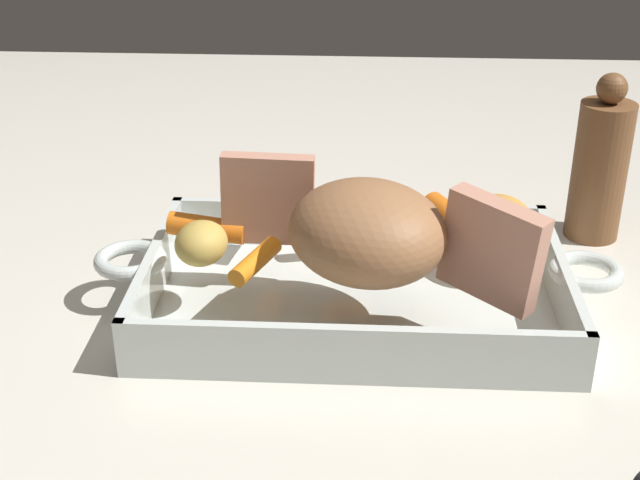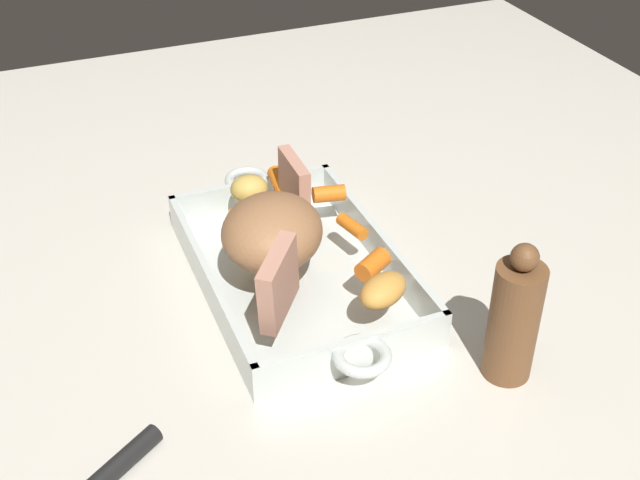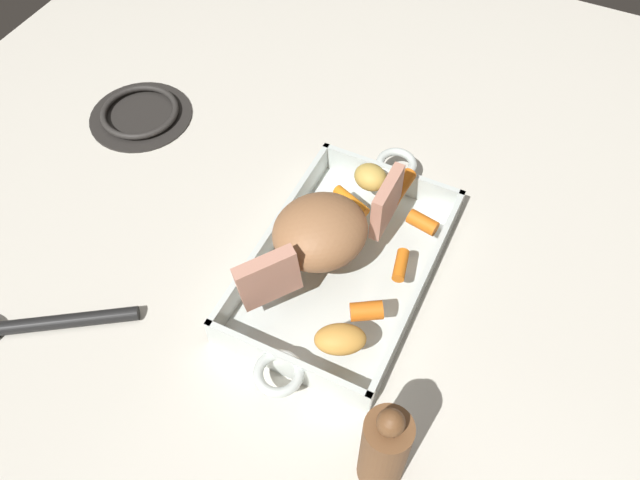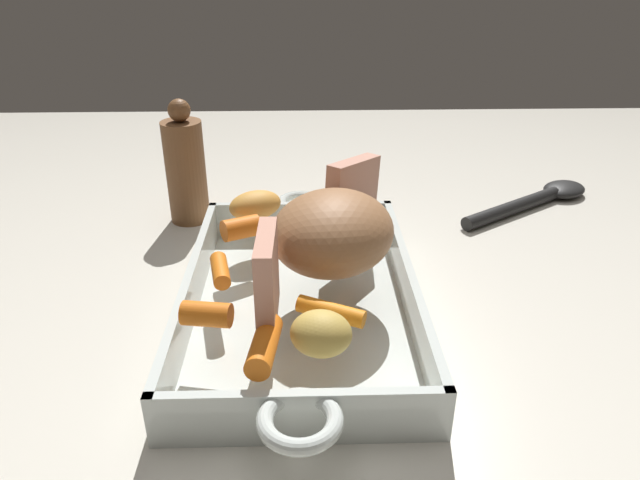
# 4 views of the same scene
# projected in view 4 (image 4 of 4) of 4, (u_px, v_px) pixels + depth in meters

# --- Properties ---
(ground_plane) EXTENTS (1.61, 1.61, 0.00)m
(ground_plane) POSITION_uv_depth(u_px,v_px,m) (301.00, 313.00, 0.59)
(ground_plane) COLOR silver
(roasting_dish) EXTENTS (0.44, 0.23, 0.05)m
(roasting_dish) POSITION_uv_depth(u_px,v_px,m) (301.00, 300.00, 0.58)
(roasting_dish) COLOR silver
(roasting_dish) RESTS_ON ground_plane
(pork_roast) EXTENTS (0.17, 0.17, 0.08)m
(pork_roast) POSITION_uv_depth(u_px,v_px,m) (333.00, 232.00, 0.56)
(pork_roast) COLOR #9E6B44
(pork_roast) RESTS_ON roasting_dish
(roast_slice_thin) EXTENTS (0.08, 0.02, 0.08)m
(roast_slice_thin) POSITION_uv_depth(u_px,v_px,m) (267.00, 278.00, 0.48)
(roast_slice_thin) COLOR tan
(roast_slice_thin) RESTS_ON roasting_dish
(roast_slice_outer) EXTENTS (0.08, 0.07, 0.09)m
(roast_slice_outer) POSITION_uv_depth(u_px,v_px,m) (352.00, 194.00, 0.64)
(roast_slice_outer) COLOR tan
(roast_slice_outer) RESTS_ON roasting_dish
(baby_carrot_southeast) EXTENTS (0.04, 0.05, 0.03)m
(baby_carrot_southeast) POSITION_uv_depth(u_px,v_px,m) (241.00, 228.00, 0.63)
(baby_carrot_southeast) COLOR orange
(baby_carrot_southeast) RESTS_ON roasting_dish
(baby_carrot_long) EXTENTS (0.05, 0.03, 0.02)m
(baby_carrot_long) POSITION_uv_depth(u_px,v_px,m) (220.00, 270.00, 0.56)
(baby_carrot_long) COLOR orange
(baby_carrot_long) RESTS_ON roasting_dish
(baby_carrot_northeast) EXTENTS (0.04, 0.06, 0.02)m
(baby_carrot_northeast) POSITION_uv_depth(u_px,v_px,m) (331.00, 311.00, 0.50)
(baby_carrot_northeast) COLOR orange
(baby_carrot_northeast) RESTS_ON roasting_dish
(baby_carrot_northwest) EXTENTS (0.03, 0.05, 0.02)m
(baby_carrot_northwest) POSITION_uv_depth(u_px,v_px,m) (207.00, 314.00, 0.49)
(baby_carrot_northwest) COLOR orange
(baby_carrot_northwest) RESTS_ON roasting_dish
(baby_carrot_center_left) EXTENTS (0.07, 0.03, 0.03)m
(baby_carrot_center_left) POSITION_uv_depth(u_px,v_px,m) (264.00, 345.00, 0.45)
(baby_carrot_center_left) COLOR orange
(baby_carrot_center_left) RESTS_ON roasting_dish
(potato_golden_small) EXTENTS (0.06, 0.07, 0.03)m
(potato_golden_small) POSITION_uv_depth(u_px,v_px,m) (255.00, 205.00, 0.68)
(potato_golden_small) COLOR gold
(potato_golden_small) RESTS_ON roasting_dish
(potato_near_roast) EXTENTS (0.05, 0.06, 0.04)m
(potato_near_roast) POSITION_uv_depth(u_px,v_px,m) (321.00, 334.00, 0.45)
(potato_near_roast) COLOR gold
(potato_near_roast) RESTS_ON roasting_dish
(serving_spoon) EXTENTS (0.16, 0.23, 0.02)m
(serving_spoon) POSITION_uv_depth(u_px,v_px,m) (540.00, 198.00, 0.83)
(serving_spoon) COLOR black
(serving_spoon) RESTS_ON ground_plane
(pepper_mill) EXTENTS (0.05, 0.05, 0.16)m
(pepper_mill) POSITION_uv_depth(u_px,v_px,m) (186.00, 169.00, 0.76)
(pepper_mill) COLOR brown
(pepper_mill) RESTS_ON ground_plane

